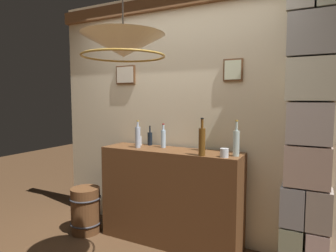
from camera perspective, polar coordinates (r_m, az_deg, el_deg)
panelled_rear_partition at (r=3.21m, az=2.63°, el=3.45°), size 3.22×0.15×2.67m
stone_pillar at (r=2.81m, az=25.98°, el=0.66°), size 0.42×0.28×2.61m
bar_shelf_unit at (r=3.14m, az=0.43°, el=-13.65°), size 1.49×0.39×1.00m
liquor_bottle_brandy at (r=3.13m, az=-0.93°, el=-2.39°), size 0.05×0.05×0.26m
liquor_bottle_vodka at (r=2.69m, az=6.68°, el=-2.93°), size 0.06×0.06×0.35m
liquor_bottle_bourbon at (r=3.30m, az=-3.57°, el=-2.42°), size 0.05×0.05×0.22m
liquor_bottle_sherry at (r=2.73m, az=13.24°, el=-3.18°), size 0.06×0.06×0.33m
liquor_bottle_vermouth at (r=2.96m, az=6.72°, el=-2.73°), size 0.05×0.05×0.30m
liquor_bottle_port at (r=3.14m, az=-5.93°, el=-2.10°), size 0.06×0.06×0.30m
glass_tumbler_rocks at (r=2.67m, az=10.99°, el=-5.19°), size 0.08×0.08×0.08m
glass_tumbler_highball at (r=3.30m, az=-5.72°, el=-2.89°), size 0.06×0.06×0.10m
pendant_lamp at (r=2.24m, az=-8.76°, el=15.13°), size 0.62×0.62×0.54m
wooden_barrel at (r=3.57m, az=-15.85°, el=-15.57°), size 0.35×0.35×0.51m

